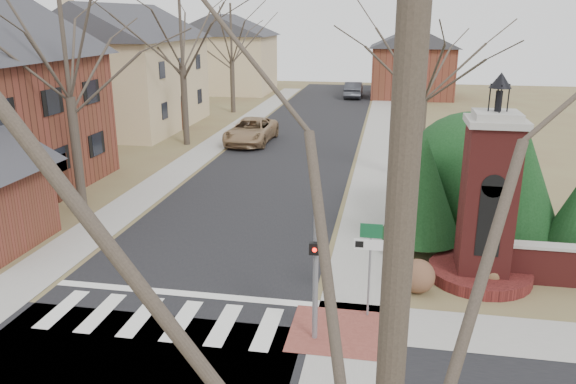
% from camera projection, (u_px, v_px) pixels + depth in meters
% --- Properties ---
extents(ground, '(120.00, 120.00, 0.00)m').
position_uv_depth(ground, '(150.00, 334.00, 14.76)').
color(ground, brown).
rests_on(ground, ground).
extents(main_street, '(8.00, 70.00, 0.01)m').
position_uv_depth(main_street, '(293.00, 149.00, 35.41)').
color(main_street, black).
rests_on(main_street, ground).
extents(crosswalk_zone, '(8.00, 2.20, 0.02)m').
position_uv_depth(crosswalk_zone, '(161.00, 319.00, 15.51)').
color(crosswalk_zone, silver).
rests_on(crosswalk_zone, ground).
extents(stop_bar, '(8.00, 0.35, 0.02)m').
position_uv_depth(stop_bar, '(181.00, 293.00, 16.92)').
color(stop_bar, silver).
rests_on(stop_bar, ground).
extents(sidewalk_right_main, '(2.00, 60.00, 0.02)m').
position_uv_depth(sidewalk_right_main, '(376.00, 152.00, 34.52)').
color(sidewalk_right_main, gray).
rests_on(sidewalk_right_main, ground).
extents(sidewalk_left, '(2.00, 60.00, 0.02)m').
position_uv_depth(sidewalk_left, '(213.00, 145.00, 36.29)').
color(sidewalk_left, gray).
rests_on(sidewalk_left, ground).
extents(curb_apron, '(2.40, 2.40, 0.02)m').
position_uv_depth(curb_apron, '(335.00, 331.00, 14.88)').
color(curb_apron, brown).
rests_on(curb_apron, ground).
extents(traffic_signal_pole, '(0.28, 0.41, 4.50)m').
position_uv_depth(traffic_signal_pole, '(316.00, 247.00, 13.79)').
color(traffic_signal_pole, slate).
rests_on(traffic_signal_pole, ground).
extents(sign_post, '(0.90, 0.07, 2.75)m').
position_uv_depth(sign_post, '(370.00, 252.00, 15.09)').
color(sign_post, slate).
rests_on(sign_post, ground).
extents(brick_gate_monument, '(3.20, 3.20, 6.47)m').
position_uv_depth(brick_gate_monument, '(486.00, 215.00, 17.26)').
color(brick_gate_monument, maroon).
rests_on(brick_gate_monument, ground).
extents(house_stucco_left, '(9.80, 12.80, 9.28)m').
position_uv_depth(house_stucco_left, '(123.00, 65.00, 41.02)').
color(house_stucco_left, tan).
rests_on(house_stucco_left, ground).
extents(house_distant_left, '(10.80, 8.80, 8.53)m').
position_uv_depth(house_distant_left, '(224.00, 52.00, 60.58)').
color(house_distant_left, tan).
rests_on(house_distant_left, ground).
extents(house_distant_right, '(8.80, 8.80, 7.30)m').
position_uv_depth(house_distant_right, '(413.00, 60.00, 57.35)').
color(house_distant_right, brown).
rests_on(house_distant_right, ground).
extents(evergreen_near, '(2.80, 2.80, 4.10)m').
position_uv_depth(evergreen_near, '(423.00, 188.00, 19.41)').
color(evergreen_near, '#473D33').
rests_on(evergreen_near, ground).
extents(evergreen_mid, '(3.40, 3.40, 4.70)m').
position_uv_depth(evergreen_mid, '(517.00, 176.00, 19.89)').
color(evergreen_mid, '#473D33').
rests_on(evergreen_mid, ground).
extents(evergreen_mass, '(4.80, 4.80, 4.80)m').
position_uv_depth(evergreen_mass, '(469.00, 170.00, 21.42)').
color(evergreen_mass, black).
rests_on(evergreen_mass, ground).
extents(bare_tree_0, '(8.05, 8.05, 11.15)m').
position_uv_depth(bare_tree_0, '(62.00, 24.00, 22.09)').
color(bare_tree_0, '#473D33').
rests_on(bare_tree_0, ground).
extents(bare_tree_1, '(8.40, 8.40, 11.64)m').
position_uv_depth(bare_tree_1, '(180.00, 15.00, 34.19)').
color(bare_tree_1, '#473D33').
rests_on(bare_tree_1, ground).
extents(bare_tree_2, '(7.35, 7.35, 10.19)m').
position_uv_depth(bare_tree_2, '(231.00, 28.00, 46.78)').
color(bare_tree_2, '#473D33').
rests_on(bare_tree_2, ground).
extents(bare_tree_3, '(7.00, 7.00, 9.70)m').
position_uv_depth(bare_tree_3, '(427.00, 45.00, 26.49)').
color(bare_tree_3, '#473D33').
rests_on(bare_tree_3, ground).
extents(bare_tree_4, '(6.65, 6.65, 9.21)m').
position_uv_depth(bare_tree_4, '(395.00, 303.00, 3.38)').
color(bare_tree_4, '#473D33').
rests_on(bare_tree_4, ground).
extents(pickup_truck, '(2.78, 5.78, 1.59)m').
position_uv_depth(pickup_truck, '(251.00, 131.00, 36.79)').
color(pickup_truck, '#987752').
rests_on(pickup_truck, ground).
extents(distant_car, '(1.77, 4.92, 1.61)m').
position_uv_depth(distant_car, '(354.00, 90.00, 57.27)').
color(distant_car, '#37393F').
rests_on(distant_car, ground).
extents(dry_shrub_left, '(1.05, 1.05, 1.05)m').
position_uv_depth(dry_shrub_left, '(418.00, 276.00, 16.88)').
color(dry_shrub_left, brown).
rests_on(dry_shrub_left, ground).
extents(dry_shrub_right, '(0.78, 0.78, 0.78)m').
position_uv_depth(dry_shrub_right, '(492.00, 273.00, 17.38)').
color(dry_shrub_right, brown).
rests_on(dry_shrub_right, ground).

